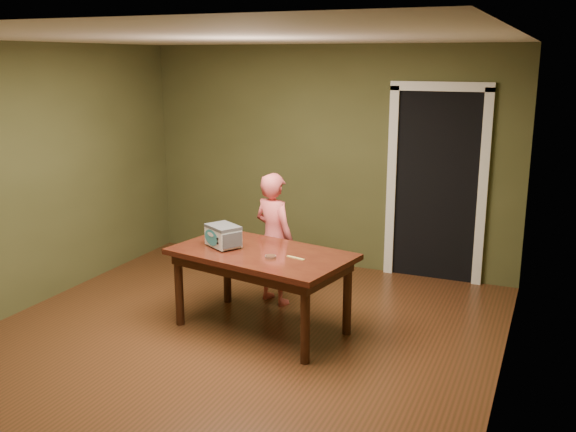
{
  "coord_description": "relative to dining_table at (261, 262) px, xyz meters",
  "views": [
    {
      "loc": [
        2.54,
        -4.56,
        2.45
      ],
      "look_at": [
        0.15,
        1.0,
        0.95
      ],
      "focal_mm": 40.0,
      "sensor_mm": 36.0,
      "label": 1
    }
  ],
  "objects": [
    {
      "name": "spatula",
      "position": [
        0.36,
        -0.06,
        0.1
      ],
      "size": [
        0.18,
        0.07,
        0.01
      ],
      "primitive_type": "cube",
      "rotation": [
        0.0,
        0.0,
        -0.25
      ],
      "color": "#D7BD5D",
      "rests_on": "dining_table"
    },
    {
      "name": "toy_oven",
      "position": [
        -0.38,
        -0.01,
        0.21
      ],
      "size": [
        0.39,
        0.35,
        0.21
      ],
      "rotation": [
        0.0,
        0.0,
        -0.53
      ],
      "color": "#4C4F54",
      "rests_on": "dining_table"
    },
    {
      "name": "child",
      "position": [
        -0.18,
        0.68,
        0.02
      ],
      "size": [
        0.57,
        0.48,
        1.34
      ],
      "primitive_type": "imported",
      "rotation": [
        0.0,
        0.0,
        2.76
      ],
      "color": "#DB5A5B",
      "rests_on": "floor"
    },
    {
      "name": "dining_table",
      "position": [
        0.0,
        0.0,
        0.0
      ],
      "size": [
        1.74,
        1.19,
        0.75
      ],
      "rotation": [
        0.0,
        0.0,
        -0.19
      ],
      "color": "#38130C",
      "rests_on": "floor"
    },
    {
      "name": "baking_pan",
      "position": [
        0.15,
        -0.14,
        0.11
      ],
      "size": [
        0.1,
        0.1,
        0.02
      ],
      "color": "silver",
      "rests_on": "dining_table"
    },
    {
      "name": "floor",
      "position": [
        -0.13,
        -0.42,
        -0.65
      ],
      "size": [
        5.0,
        5.0,
        0.0
      ],
      "primitive_type": "plane",
      "color": "#572C19",
      "rests_on": "ground"
    },
    {
      "name": "doorway",
      "position": [
        1.17,
        2.36,
        0.41
      ],
      "size": [
        1.1,
        0.66,
        2.25
      ],
      "color": "black",
      "rests_on": "ground"
    },
    {
      "name": "room_shell",
      "position": [
        -0.13,
        -0.42,
        1.06
      ],
      "size": [
        4.52,
        5.02,
        2.61
      ],
      "color": "#4C4E29",
      "rests_on": "ground"
    }
  ]
}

